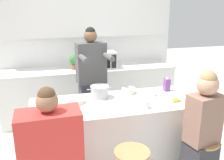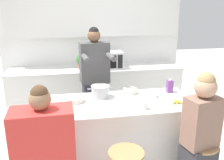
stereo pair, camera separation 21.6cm
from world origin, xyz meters
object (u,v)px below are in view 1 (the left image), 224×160
object	(u,v)px
person_cooking	(92,89)
coffee_cup_near	(153,93)
fruit_bowl	(129,91)
juice_carton	(167,85)
person_seated_near	(201,140)
cooking_pot	(100,92)
kitchen_island	(114,136)
coffee_cup_far	(146,104)
banana_bunch	(176,100)
microwave	(102,60)
potted_plant	(75,61)

from	to	relation	value
person_cooking	coffee_cup_near	size ratio (longest dim) A/B	16.49
fruit_bowl	juice_carton	world-z (taller)	juice_carton
person_seated_near	cooking_pot	size ratio (longest dim) A/B	4.47
person_cooking	kitchen_island	bearing A→B (deg)	-84.39
person_seated_near	juice_carton	xyz separation A→B (m)	(0.04, 0.89, 0.32)
fruit_bowl	coffee_cup_far	size ratio (longest dim) A/B	1.59
coffee_cup_far	banana_bunch	distance (m)	0.43
coffee_cup_near	coffee_cup_far	bearing A→B (deg)	-126.29
kitchen_island	coffee_cup_far	xyz separation A→B (m)	(0.30, -0.25, 0.49)
kitchen_island	banana_bunch	size ratio (longest dim) A/B	13.51
cooking_pot	banana_bunch	world-z (taller)	cooking_pot
banana_bunch	microwave	world-z (taller)	microwave
coffee_cup_near	coffee_cup_far	world-z (taller)	same
fruit_bowl	coffee_cup_far	world-z (taller)	coffee_cup_far
cooking_pot	microwave	size ratio (longest dim) A/B	0.67
cooking_pot	coffee_cup_near	bearing A→B (deg)	-9.80
banana_bunch	cooking_pot	bearing A→B (deg)	156.91
cooking_pot	fruit_bowl	distance (m)	0.41
coffee_cup_near	cooking_pot	bearing A→B (deg)	170.20
cooking_pot	banana_bunch	xyz separation A→B (m)	(0.84, -0.36, -0.05)
person_seated_near	coffee_cup_near	distance (m)	0.83
person_seated_near	kitchen_island	bearing A→B (deg)	125.36
fruit_bowl	person_seated_near	bearing A→B (deg)	-63.32
juice_carton	microwave	xyz separation A→B (m)	(-0.57, 1.38, 0.08)
fruit_bowl	coffee_cup_near	size ratio (longest dim) A/B	1.76
potted_plant	person_seated_near	bearing A→B (deg)	-66.56
banana_bunch	coffee_cup_far	bearing A→B (deg)	-168.94
fruit_bowl	banana_bunch	world-z (taller)	fruit_bowl
fruit_bowl	potted_plant	size ratio (longest dim) A/B	0.70
person_cooking	microwave	world-z (taller)	person_cooking
coffee_cup_near	microwave	distance (m)	1.55
coffee_cup_near	banana_bunch	world-z (taller)	coffee_cup_near
juice_carton	fruit_bowl	bearing A→B (deg)	174.36
person_seated_near	juice_carton	size ratio (longest dim) A/B	7.92
person_cooking	fruit_bowl	size ratio (longest dim) A/B	9.35
banana_bunch	kitchen_island	bearing A→B (deg)	167.11
kitchen_island	fruit_bowl	distance (m)	0.61
person_seated_near	cooking_pot	distance (m)	1.27
coffee_cup_near	juice_carton	size ratio (longest dim) A/B	0.59
person_cooking	juice_carton	bearing A→B (deg)	-33.11
person_cooking	potted_plant	xyz separation A→B (m)	(-0.12, 0.92, 0.21)
kitchen_island	juice_carton	bearing A→B (deg)	15.38
coffee_cup_near	potted_plant	world-z (taller)	potted_plant
fruit_bowl	coffee_cup_near	xyz separation A→B (m)	(0.26, -0.19, 0.01)
microwave	kitchen_island	bearing A→B (deg)	-97.78
fruit_bowl	banana_bunch	distance (m)	0.62
fruit_bowl	potted_plant	xyz separation A→B (m)	(-0.53, 1.36, 0.13)
banana_bunch	fruit_bowl	bearing A→B (deg)	135.82
person_cooking	fruit_bowl	bearing A→B (deg)	-52.54
coffee_cup_far	potted_plant	size ratio (longest dim) A/B	0.44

